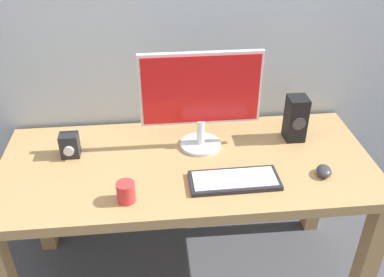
# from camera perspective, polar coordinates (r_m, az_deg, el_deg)

# --- Properties ---
(ground_plane) EXTENTS (6.00, 6.00, 0.00)m
(ground_plane) POSITION_cam_1_polar(r_m,az_deg,el_deg) (2.42, -0.55, -17.98)
(ground_plane) COLOR #4C4C51
(desk) EXTENTS (1.66, 0.72, 0.76)m
(desk) POSITION_cam_1_polar(r_m,az_deg,el_deg) (1.96, -0.65, -5.86)
(desk) COLOR tan
(desk) RESTS_ON ground_plane
(monitor) EXTENTS (0.54, 0.19, 0.46)m
(monitor) POSITION_cam_1_polar(r_m,az_deg,el_deg) (1.88, 1.19, 5.74)
(monitor) COLOR silver
(monitor) RESTS_ON desk
(keyboard_primary) EXTENTS (0.38, 0.16, 0.02)m
(keyboard_primary) POSITION_cam_1_polar(r_m,az_deg,el_deg) (1.78, 5.70, -5.60)
(keyboard_primary) COLOR #232328
(keyboard_primary) RESTS_ON desk
(mouse) EXTENTS (0.09, 0.10, 0.04)m
(mouse) POSITION_cam_1_polar(r_m,az_deg,el_deg) (1.89, 17.25, -4.18)
(mouse) COLOR #333338
(mouse) RESTS_ON desk
(speaker_right) EXTENTS (0.09, 0.10, 0.22)m
(speaker_right) POSITION_cam_1_polar(r_m,az_deg,el_deg) (2.06, 13.72, 2.63)
(speaker_right) COLOR black
(speaker_right) RESTS_ON desk
(audio_controller) EXTENTS (0.08, 0.08, 0.11)m
(audio_controller) POSITION_cam_1_polar(r_m,az_deg,el_deg) (1.98, -16.06, -0.91)
(audio_controller) COLOR #232328
(audio_controller) RESTS_ON desk
(coffee_mug) EXTENTS (0.07, 0.07, 0.08)m
(coffee_mug) POSITION_cam_1_polar(r_m,az_deg,el_deg) (1.68, -8.84, -7.10)
(coffee_mug) COLOR red
(coffee_mug) RESTS_ON desk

